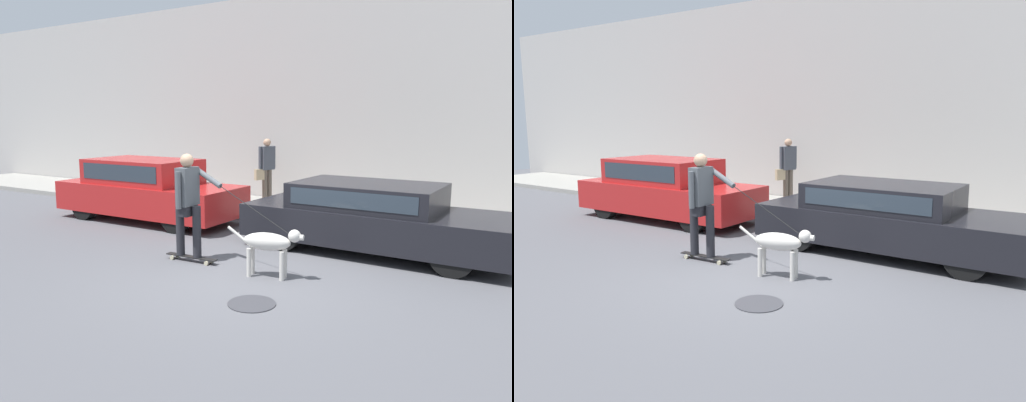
{
  "view_description": "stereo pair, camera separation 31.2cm",
  "coord_description": "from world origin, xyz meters",
  "views": [
    {
      "loc": [
        3.86,
        -6.04,
        2.32
      ],
      "look_at": [
        -0.43,
        0.99,
        0.95
      ],
      "focal_mm": 35.0,
      "sensor_mm": 36.0,
      "label": 1
    },
    {
      "loc": [
        4.13,
        -5.87,
        2.32
      ],
      "look_at": [
        -0.43,
        0.99,
        0.95
      ],
      "focal_mm": 35.0,
      "sensor_mm": 36.0,
      "label": 2
    }
  ],
  "objects": [
    {
      "name": "dog",
      "position": [
        0.34,
        0.1,
        0.51
      ],
      "size": [
        1.17,
        0.39,
        0.75
      ],
      "rotation": [
        0.0,
        0.0,
        0.19
      ],
      "color": "beige",
      "rests_on": "ground_plane"
    },
    {
      "name": "manhole_cover",
      "position": [
        0.69,
        -0.95,
        0.01
      ],
      "size": [
        0.62,
        0.62,
        0.01
      ],
      "color": "#38383D",
      "rests_on": "ground_plane"
    },
    {
      "name": "ground_plane",
      "position": [
        0.0,
        0.0,
        0.0
      ],
      "size": [
        36.0,
        36.0,
        0.0
      ],
      "primitive_type": "plane",
      "color": "#545459"
    },
    {
      "name": "back_wall",
      "position": [
        0.0,
        6.18,
        2.78
      ],
      "size": [
        32.0,
        0.3,
        5.56
      ],
      "color": "#B2ADA8",
      "rests_on": "ground_plane"
    },
    {
      "name": "pedestrian_with_bag",
      "position": [
        -2.76,
        5.33,
        1.05
      ],
      "size": [
        0.34,
        0.66,
        1.66
      ],
      "rotation": [
        0.0,
        0.0,
        2.79
      ],
      "color": "brown",
      "rests_on": "sidewalk_curb"
    },
    {
      "name": "sidewalk_curb",
      "position": [
        0.0,
        4.71,
        0.06
      ],
      "size": [
        30.0,
        2.59,
        0.13
      ],
      "color": "gray",
      "rests_on": "ground_plane"
    },
    {
      "name": "parked_car_0",
      "position": [
        -4.15,
        2.31,
        0.69
      ],
      "size": [
        4.4,
        1.73,
        1.4
      ],
      "rotation": [
        0.0,
        0.0,
        0.01
      ],
      "color": "black",
      "rests_on": "ground_plane"
    },
    {
      "name": "skateboarder",
      "position": [
        -1.2,
        0.15,
        1.01
      ],
      "size": [
        2.36,
        0.57,
        1.76
      ],
      "rotation": [
        0.0,
        0.0,
        0.05
      ],
      "color": "beige",
      "rests_on": "ground_plane"
    },
    {
      "name": "parked_car_1",
      "position": [
        1.18,
        2.31,
        0.61
      ],
      "size": [
        4.61,
        1.84,
        1.21
      ],
      "rotation": [
        0.0,
        0.0,
        -0.02
      ],
      "color": "black",
      "rests_on": "ground_plane"
    }
  ]
}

